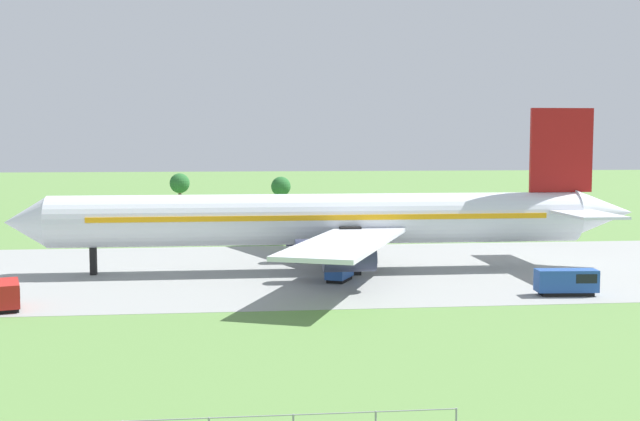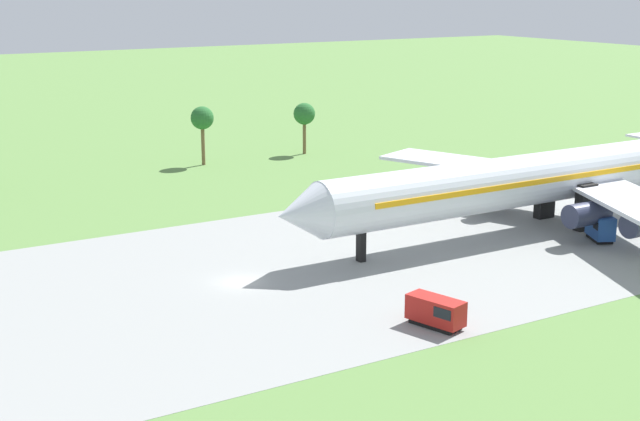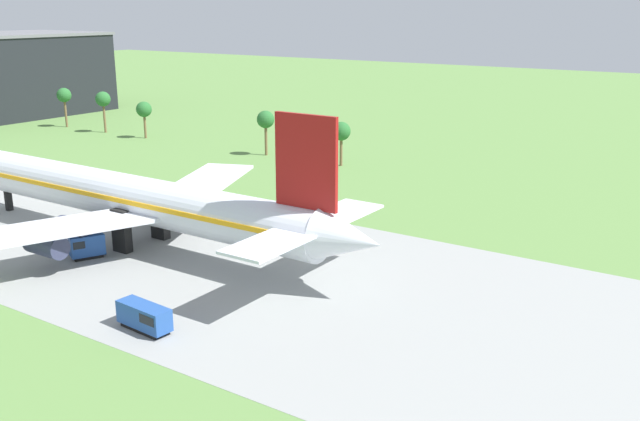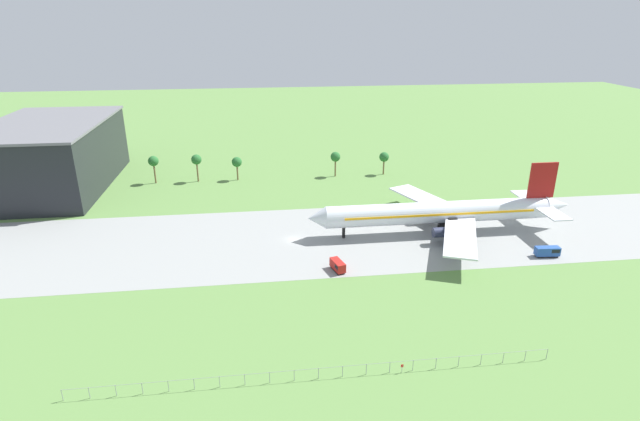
{
  "view_description": "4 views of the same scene",
  "coord_description": "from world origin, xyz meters",
  "px_view_note": "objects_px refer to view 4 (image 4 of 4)",
  "views": [
    {
      "loc": [
        29.19,
        -92.18,
        15.15
      ],
      "look_at": [
        39.29,
        -0.47,
        7.05
      ],
      "focal_mm": 45.0,
      "sensor_mm": 36.0,
      "label": 1
    },
    {
      "loc": [
        -34.79,
        -73.42,
        27.84
      ],
      "look_at": [
        8.65,
        -0.47,
        6.05
      ],
      "focal_mm": 50.0,
      "sensor_mm": 36.0,
      "label": 2
    },
    {
      "loc": [
        109.92,
        -59.85,
        29.43
      ],
      "look_at": [
        69.92,
        -0.47,
        8.98
      ],
      "focal_mm": 40.0,
      "sensor_mm": 36.0,
      "label": 3
    },
    {
      "loc": [
        -8.11,
        -120.81,
        55.89
      ],
      "look_at": [
        7.87,
        5.0,
        6.0
      ],
      "focal_mm": 28.0,
      "sensor_mm": 36.0,
      "label": 4
    }
  ],
  "objects_px": {
    "baggage_tug": "(450,238)",
    "no_stopping_sign": "(402,368)",
    "jet_airliner": "(443,212)",
    "fuel_truck": "(548,251)",
    "catering_van": "(338,266)",
    "terminal_building": "(51,155)"
  },
  "relations": [
    {
      "from": "jet_airliner",
      "to": "no_stopping_sign",
      "type": "height_order",
      "value": "jet_airliner"
    },
    {
      "from": "baggage_tug",
      "to": "terminal_building",
      "type": "bearing_deg",
      "value": 152.45
    },
    {
      "from": "terminal_building",
      "to": "fuel_truck",
      "type": "bearing_deg",
      "value": -27.24
    },
    {
      "from": "jet_airliner",
      "to": "baggage_tug",
      "type": "distance_m",
      "value": 8.53
    },
    {
      "from": "jet_airliner",
      "to": "fuel_truck",
      "type": "bearing_deg",
      "value": -39.84
    },
    {
      "from": "jet_airliner",
      "to": "fuel_truck",
      "type": "distance_m",
      "value": 27.57
    },
    {
      "from": "jet_airliner",
      "to": "terminal_building",
      "type": "relative_size",
      "value": 1.2
    },
    {
      "from": "catering_van",
      "to": "baggage_tug",
      "type": "bearing_deg",
      "value": 19.29
    },
    {
      "from": "catering_van",
      "to": "terminal_building",
      "type": "relative_size",
      "value": 0.09
    },
    {
      "from": "fuel_truck",
      "to": "catering_van",
      "type": "xyz_separation_m",
      "value": [
        -52.75,
        -0.89,
        -0.02
      ]
    },
    {
      "from": "no_stopping_sign",
      "to": "terminal_building",
      "type": "xyz_separation_m",
      "value": [
        -92.55,
        109.68,
        10.24
      ]
    },
    {
      "from": "baggage_tug",
      "to": "no_stopping_sign",
      "type": "xyz_separation_m",
      "value": [
        -26.52,
        -47.56,
        -0.52
      ]
    },
    {
      "from": "fuel_truck",
      "to": "baggage_tug",
      "type": "bearing_deg",
      "value": 154.54
    },
    {
      "from": "baggage_tug",
      "to": "fuel_truck",
      "type": "distance_m",
      "value": 23.57
    },
    {
      "from": "jet_airliner",
      "to": "terminal_building",
      "type": "xyz_separation_m",
      "value": [
        -119.47,
        54.84,
        5.3
      ]
    },
    {
      "from": "baggage_tug",
      "to": "catering_van",
      "type": "bearing_deg",
      "value": -160.71
    },
    {
      "from": "catering_van",
      "to": "terminal_building",
      "type": "height_order",
      "value": "terminal_building"
    },
    {
      "from": "baggage_tug",
      "to": "fuel_truck",
      "type": "height_order",
      "value": "baggage_tug"
    },
    {
      "from": "baggage_tug",
      "to": "terminal_building",
      "type": "distance_m",
      "value": 134.65
    },
    {
      "from": "jet_airliner",
      "to": "fuel_truck",
      "type": "relative_size",
      "value": 12.11
    },
    {
      "from": "fuel_truck",
      "to": "terminal_building",
      "type": "bearing_deg",
      "value": 152.76
    },
    {
      "from": "baggage_tug",
      "to": "fuel_truck",
      "type": "relative_size",
      "value": 0.74
    }
  ]
}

